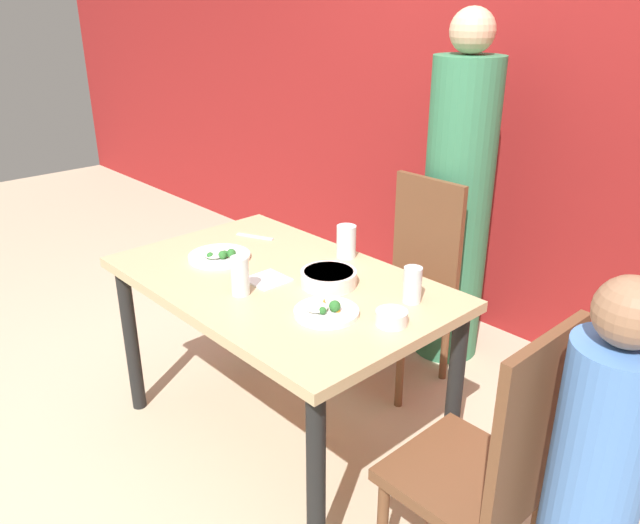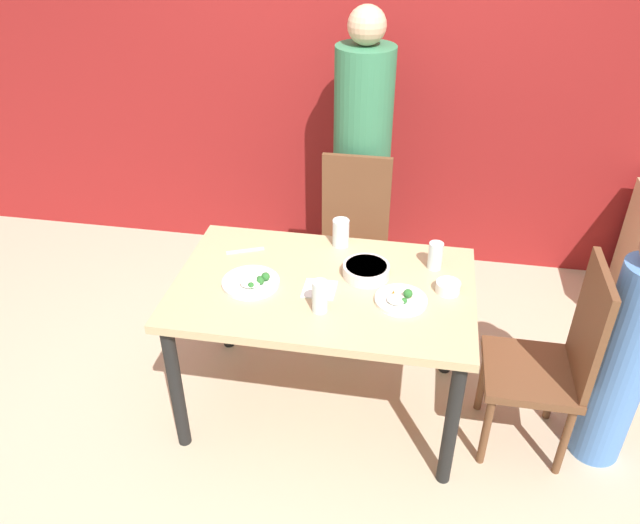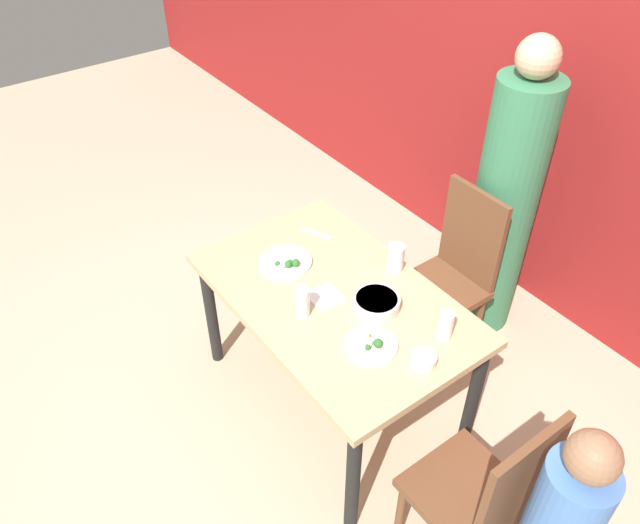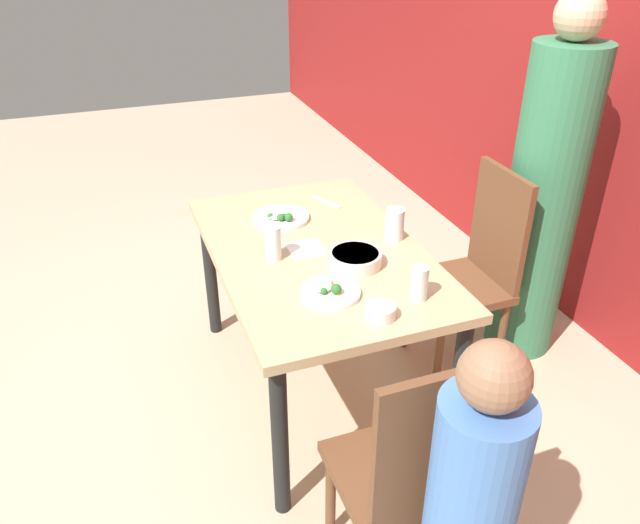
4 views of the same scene
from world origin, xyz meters
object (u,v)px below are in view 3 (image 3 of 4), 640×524
bowl_curry (376,303)px  glass_water_tall (445,325)px  plate_rice_adult (285,262)px  chair_adult_spot (452,272)px  person_adult (504,207)px  chair_child_spot (484,495)px

bowl_curry → glass_water_tall: glass_water_tall is taller
bowl_curry → plate_rice_adult: (-0.48, -0.16, -0.02)m
chair_adult_spot → glass_water_tall: 0.76m
person_adult → plate_rice_adult: bearing=-106.6°
bowl_curry → plate_rice_adult: bearing=-162.0°
person_adult → bowl_curry: 1.00m
bowl_curry → plate_rice_adult: 0.51m
chair_child_spot → chair_adult_spot: bearing=-130.3°
chair_child_spot → glass_water_tall: (-0.53, 0.28, 0.29)m
chair_child_spot → glass_water_tall: bearing=-117.6°
chair_child_spot → plate_rice_adult: 1.33m
chair_adult_spot → person_adult: size_ratio=0.57×
person_adult → plate_rice_adult: (-0.34, -1.15, -0.04)m
plate_rice_adult → glass_water_tall: glass_water_tall is taller
person_adult → bowl_curry: bearing=-81.8°
plate_rice_adult → chair_adult_spot: bearing=67.4°
chair_adult_spot → bowl_curry: 0.73m
glass_water_tall → chair_adult_spot: bearing=128.9°
chair_child_spot → plate_rice_adult: chair_child_spot is taller
chair_child_spot → glass_water_tall: 0.67m
plate_rice_adult → person_adult: bearing=73.4°
plate_rice_adult → glass_water_tall: bearing=19.4°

